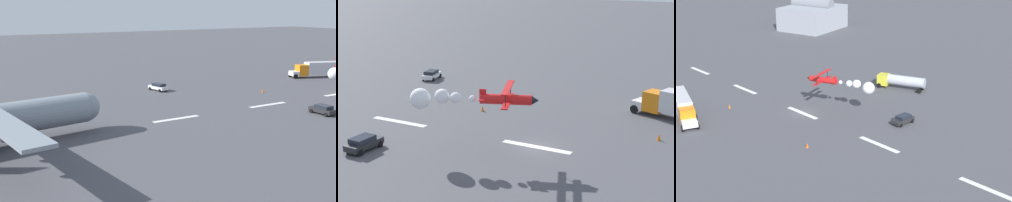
# 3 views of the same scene
# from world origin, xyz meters

# --- Properties ---
(ground_plane) EXTENTS (440.00, 440.00, 0.00)m
(ground_plane) POSITION_xyz_m (0.00, 0.00, 0.00)
(ground_plane) COLOR #4C4C51
(ground_plane) RESTS_ON ground
(runway_stripe_1) EXTENTS (8.00, 0.90, 0.01)m
(runway_stripe_1) POSITION_xyz_m (-37.61, 0.00, 0.01)
(runway_stripe_1) COLOR white
(runway_stripe_1) RESTS_ON ground
(runway_stripe_2) EXTENTS (8.00, 0.90, 0.01)m
(runway_stripe_2) POSITION_xyz_m (-18.81, 0.00, 0.01)
(runway_stripe_2) COLOR white
(runway_stripe_2) RESTS_ON ground
(runway_stripe_3) EXTENTS (8.00, 0.90, 0.01)m
(runway_stripe_3) POSITION_xyz_m (0.00, 0.00, 0.01)
(runway_stripe_3) COLOR white
(runway_stripe_3) RESTS_ON ground
(runway_stripe_4) EXTENTS (8.00, 0.90, 0.01)m
(runway_stripe_4) POSITION_xyz_m (18.81, 0.00, 0.01)
(runway_stripe_4) COLOR white
(runway_stripe_4) RESTS_ON ground
(runway_stripe_5) EXTENTS (8.00, 0.90, 0.01)m
(runway_stripe_5) POSITION_xyz_m (37.61, 0.00, 0.01)
(runway_stripe_5) COLOR white
(runway_stripe_5) RESTS_ON ground
(stunt_biplane_red) EXTENTS (12.71, 7.14, 2.61)m
(stunt_biplane_red) POSITION_xyz_m (6.83, 5.31, 5.89)
(stunt_biplane_red) COLOR red
(semi_truck_orange) EXTENTS (14.20, 7.15, 3.70)m
(semi_truck_orange) POSITION_xyz_m (-13.45, -16.25, 2.12)
(semi_truck_orange) COLOR silver
(semi_truck_orange) RESTS_ON ground
(fuel_tanker_truck) EXTENTS (10.16, 6.02, 2.90)m
(fuel_tanker_truck) POSITION_xyz_m (3.42, 23.47, 1.75)
(fuel_tanker_truck) COLOR yellow
(fuel_tanker_truck) RESTS_ON ground
(airport_staff_sedan) EXTENTS (2.08, 4.23, 1.52)m
(airport_staff_sedan) POSITION_xyz_m (15.86, 9.32, 0.81)
(airport_staff_sedan) COLOR #262628
(airport_staff_sedan) RESTS_ON ground
(hangar_building) EXTENTS (19.42, 21.77, 10.00)m
(hangar_building) POSITION_xyz_m (-56.31, 50.63, 4.03)
(hangar_building) COLOR #9EA3AD
(hangar_building) RESTS_ON ground
(traffic_cone_near) EXTENTS (0.44, 0.44, 0.75)m
(traffic_cone_near) POSITION_xyz_m (-11.33, -8.24, 0.38)
(traffic_cone_near) COLOR orange
(traffic_cone_near) RESTS_ON ground
(traffic_cone_far) EXTENTS (0.44, 0.44, 0.75)m
(traffic_cone_far) POSITION_xyz_m (11.88, -8.80, 0.38)
(traffic_cone_far) COLOR orange
(traffic_cone_far) RESTS_ON ground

